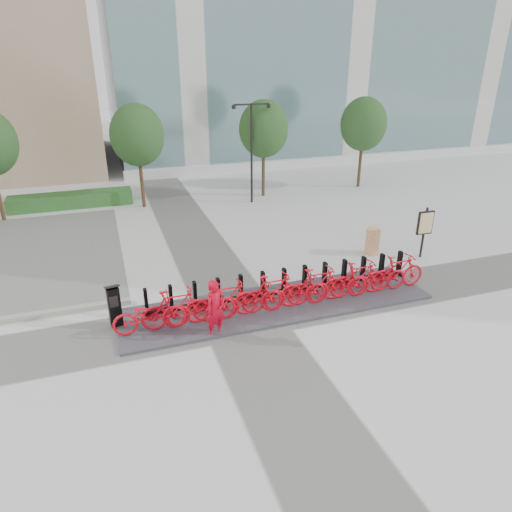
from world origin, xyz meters
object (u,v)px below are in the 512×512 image
object	(u,v)px
construction_barrel	(372,241)
kiosk	(114,305)
worker_red	(216,309)
bike_0	(150,314)
map_sign	(425,225)

from	to	relation	value
construction_barrel	kiosk	bearing A→B (deg)	-166.80
construction_barrel	worker_red	bearing A→B (deg)	-153.13
kiosk	construction_barrel	distance (m)	9.97
bike_0	construction_barrel	size ratio (longest dim) A/B	1.93
worker_red	map_sign	size ratio (longest dim) A/B	0.85
bike_0	map_sign	xyz separation A→B (m)	(10.45, 2.05, 0.70)
bike_0	construction_barrel	bearing A→B (deg)	-71.67
bike_0	map_sign	bearing A→B (deg)	-78.92
kiosk	worker_red	size ratio (longest dim) A/B	0.77
bike_0	kiosk	xyz separation A→B (m)	(-0.88, 0.65, 0.09)
bike_0	worker_red	size ratio (longest dim) A/B	1.19
worker_red	construction_barrel	bearing A→B (deg)	2.48
worker_red	map_sign	distance (m)	9.19
bike_0	construction_barrel	distance (m)	9.30
kiosk	map_sign	world-z (taller)	map_sign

